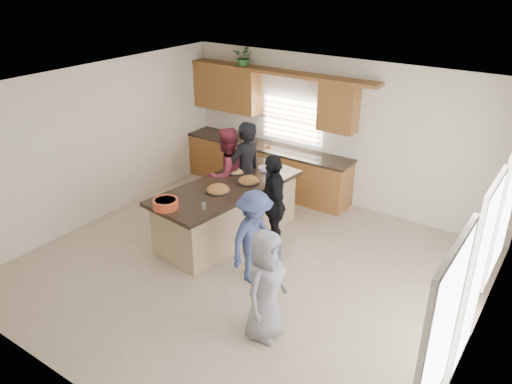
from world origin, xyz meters
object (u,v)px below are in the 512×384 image
Objects in this scene: woman_right_back at (254,237)px; woman_left_mid at (227,175)px; woman_left_front at (273,204)px; woman_right_front at (265,286)px; island at (227,212)px; salad_bowl at (166,203)px; woman_left_back at (246,172)px.

woman_left_mid is at bearing 51.60° from woman_right_back.
woman_right_front is (1.06, -1.81, -0.08)m from woman_left_front.
island is 1.33m from salad_bowl.
salad_bowl is 0.22× the size of woman_left_mid.
woman_right_front is (0.80, -0.91, 0.02)m from woman_right_back.
island is 0.82m from woman_left_back.
salad_bowl is 1.69m from woman_left_mid.
woman_right_back is at bearing 38.26° from woman_right_front.
island is 0.76m from woman_left_mid.
woman_left_front is 1.11× the size of woman_right_front.
woman_right_front is (2.19, -0.56, -0.28)m from salad_bowl.
salad_bowl is 0.21× the size of woman_left_back.
woman_left_mid reaches higher than salad_bowl.
woman_left_back reaches higher than salad_bowl.
salad_bowl is 0.23× the size of woman_left_front.
woman_left_mid is (-0.39, 0.50, 0.42)m from island.
woman_right_back is at bearing -29.34° from island.
woman_left_back is 1.13m from woman_left_front.
woman_left_front is at bearing 47.96° from salad_bowl.
woman_left_mid is at bearing 43.09° from woman_right_front.
woman_left_front is (0.96, -0.59, -0.10)m from woman_left_back.
woman_left_back is 1.94m from woman_right_back.
woman_right_back is (1.14, -0.83, 0.28)m from island.
woman_left_mid is (-0.13, 1.68, -0.15)m from salad_bowl.
woman_left_mid is at bearing -50.51° from woman_left_back.
salad_bowl is 2.28m from woman_right_front.
island is 1.93× the size of woman_right_back.
woman_right_back is 0.98× the size of woman_right_front.
woman_left_back is (-0.09, 0.66, 0.48)m from island.
woman_right_front is at bearing -136.11° from woman_right_back.
salad_bowl is 1.85m from woman_left_back.
woman_left_back reaches higher than woman_right_back.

